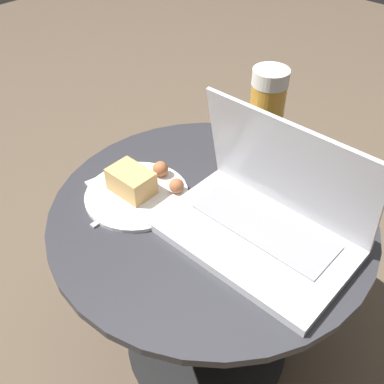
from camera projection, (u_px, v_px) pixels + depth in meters
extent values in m
plane|color=brown|center=(207.00, 340.00, 1.26)|extent=(6.00, 6.00, 0.00)
cylinder|color=black|center=(207.00, 339.00, 1.26)|extent=(0.44, 0.44, 0.01)
cylinder|color=black|center=(209.00, 285.00, 1.10)|extent=(0.07, 0.07, 0.47)
cylinder|color=#2D2D33|center=(212.00, 213.00, 0.94)|extent=(0.68, 0.68, 0.02)
cube|color=silver|center=(130.00, 193.00, 0.97)|extent=(0.20, 0.16, 0.00)
cube|color=silver|center=(254.00, 239.00, 0.86)|extent=(0.37, 0.23, 0.02)
cube|color=gray|center=(265.00, 226.00, 0.87)|extent=(0.28, 0.11, 0.00)
cube|color=silver|center=(288.00, 169.00, 0.83)|extent=(0.36, 0.06, 0.22)
cube|color=#19234C|center=(287.00, 170.00, 0.83)|extent=(0.33, 0.05, 0.20)
cylinder|color=gold|center=(265.00, 126.00, 0.99)|extent=(0.08, 0.08, 0.20)
cylinder|color=white|center=(271.00, 77.00, 0.92)|extent=(0.08, 0.08, 0.03)
cylinder|color=white|center=(137.00, 195.00, 0.96)|extent=(0.22, 0.22, 0.01)
cube|color=tan|center=(131.00, 181.00, 0.95)|extent=(0.10, 0.07, 0.05)
sphere|color=#9E5B38|center=(160.00, 169.00, 0.99)|extent=(0.03, 0.03, 0.03)
sphere|color=#9E5B38|center=(177.00, 186.00, 0.95)|extent=(0.03, 0.03, 0.03)
cube|color=#B2B2B7|center=(114.00, 212.00, 0.92)|extent=(0.01, 0.11, 0.00)
cube|color=#B2B2B7|center=(142.00, 193.00, 0.97)|extent=(0.02, 0.05, 0.00)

